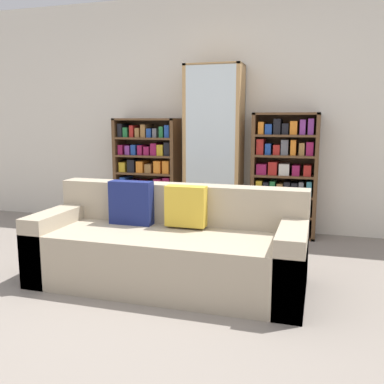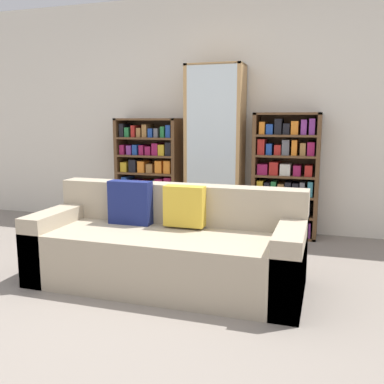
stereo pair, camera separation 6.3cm
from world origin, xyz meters
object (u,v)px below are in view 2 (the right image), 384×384
display_cabinet (215,151)px  bookshelf_right (286,177)px  bookshelf_left (149,174)px  wine_bottle (253,234)px  couch (167,248)px

display_cabinet → bookshelf_right: display_cabinet is taller
bookshelf_right → bookshelf_left: bearing=180.0°
bookshelf_left → wine_bottle: size_ratio=3.52×
couch → wine_bottle: couch is taller
couch → display_cabinet: 1.81m
couch → wine_bottle: size_ratio=5.71×
bookshelf_left → bookshelf_right: size_ratio=0.96×
display_cabinet → bookshelf_right: 0.84m
display_cabinet → bookshelf_right: bearing=1.1°
couch → wine_bottle: (0.49, 1.10, -0.13)m
display_cabinet → bookshelf_right: (0.80, 0.02, -0.27)m
couch → display_cabinet: size_ratio=1.12×
bookshelf_left → wine_bottle: (1.38, -0.60, -0.48)m
display_cabinet → wine_bottle: (0.55, -0.59, -0.79)m
bookshelf_left → bookshelf_right: 1.63m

